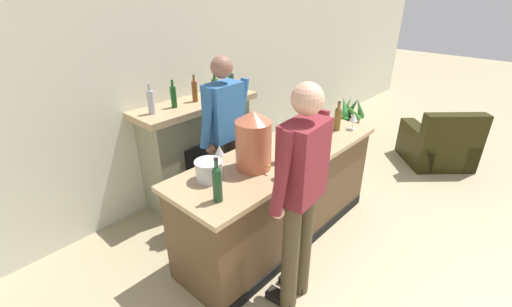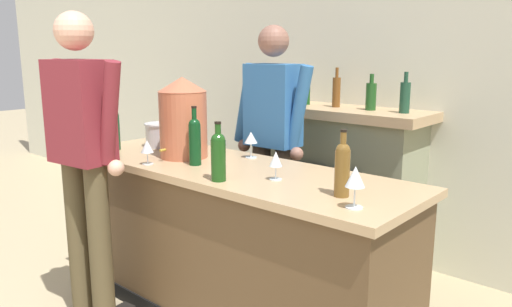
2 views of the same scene
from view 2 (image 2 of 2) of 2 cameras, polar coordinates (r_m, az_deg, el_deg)
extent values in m
cube|color=silver|center=(3.95, 13.82, 7.98)|extent=(12.00, 0.07, 2.75)
cube|color=brown|center=(3.07, -3.08, -10.51)|extent=(2.22, 0.68, 0.90)
cube|color=tan|center=(2.92, -3.18, -1.88)|extent=(2.29, 0.75, 0.04)
cube|color=gray|center=(3.97, 8.99, -3.78)|extent=(1.29, 0.44, 1.12)
cube|color=black|center=(3.82, 7.05, -6.55)|extent=(0.71, 0.02, 0.72)
cube|color=tan|center=(3.83, 9.11, 4.74)|extent=(1.45, 0.52, 0.07)
cylinder|color=#AAADB8|center=(4.13, 2.76, 7.47)|extent=(0.07, 0.07, 0.23)
cylinder|color=#AAADB8|center=(4.12, 2.78, 9.61)|extent=(0.03, 0.03, 0.08)
cylinder|color=#16481B|center=(3.97, 5.78, 7.17)|extent=(0.06, 0.06, 0.22)
cylinder|color=#16481B|center=(3.96, 5.83, 9.28)|extent=(0.02, 0.02, 0.07)
cylinder|color=brown|center=(3.82, 9.17, 6.91)|extent=(0.06, 0.06, 0.22)
cylinder|color=brown|center=(3.81, 9.24, 9.13)|extent=(0.02, 0.02, 0.07)
cylinder|color=#1E4D1D|center=(3.68, 13.01, 6.35)|extent=(0.08, 0.08, 0.19)
cylinder|color=#1E4D1D|center=(3.67, 13.10, 8.35)|extent=(0.03, 0.03, 0.06)
cylinder|color=#1D442F|center=(3.56, 16.65, 6.13)|extent=(0.07, 0.07, 0.21)
cylinder|color=#1D442F|center=(3.55, 16.79, 8.37)|extent=(0.03, 0.03, 0.07)
cylinder|color=#4F432A|center=(3.04, -17.36, -10.35)|extent=(0.13, 0.13, 1.00)
cylinder|color=#4F432A|center=(3.19, -19.58, -9.42)|extent=(0.13, 0.13, 1.00)
cube|color=black|center=(3.42, -18.03, -16.37)|extent=(0.12, 0.25, 0.07)
cube|color=maroon|center=(2.93, -19.50, 4.52)|extent=(0.38, 0.26, 0.57)
cylinder|color=maroon|center=(2.76, -16.38, 4.40)|extent=(0.20, 0.08, 0.57)
sphere|color=#DFA588|center=(2.82, -15.71, -1.60)|extent=(0.09, 0.09, 0.09)
cylinder|color=maroon|center=(3.13, -21.66, 4.88)|extent=(0.20, 0.08, 0.57)
sphere|color=#DFA588|center=(3.19, -20.95, -0.43)|extent=(0.09, 0.09, 0.09)
sphere|color=#DFA588|center=(2.91, -20.10, 13.03)|extent=(0.21, 0.21, 0.21)
cylinder|color=#4B4036|center=(3.64, 0.63, -6.34)|extent=(0.13, 0.13, 0.97)
cube|color=black|center=(3.75, -0.07, -13.10)|extent=(0.11, 0.24, 0.07)
cylinder|color=#4B4036|center=(3.52, 3.18, -6.98)|extent=(0.13, 0.13, 0.97)
cube|color=black|center=(3.64, 2.42, -13.94)|extent=(0.11, 0.24, 0.07)
cube|color=#2F66A4|center=(3.42, 1.97, 5.54)|extent=(0.37, 0.23, 0.56)
cylinder|color=#2F66A4|center=(3.55, -1.18, 5.75)|extent=(0.20, 0.08, 0.57)
sphere|color=#8D6050|center=(3.57, -1.37, 0.94)|extent=(0.09, 0.09, 0.09)
cylinder|color=#2F66A4|center=(3.26, 4.96, 5.18)|extent=(0.20, 0.08, 0.57)
sphere|color=#8D6050|center=(3.30, 4.67, -0.03)|extent=(0.09, 0.09, 0.09)
sphere|color=#8D6050|center=(3.40, 2.02, 12.74)|extent=(0.21, 0.21, 0.21)
cylinder|color=#BD6444|center=(3.16, -8.31, 3.29)|extent=(0.30, 0.30, 0.42)
cone|color=#BD6444|center=(3.13, -8.45, 7.86)|extent=(0.30, 0.30, 0.09)
cylinder|color=#B29333|center=(3.07, -10.62, 0.38)|extent=(0.02, 0.04, 0.02)
cylinder|color=silver|center=(3.55, -10.84, 2.00)|extent=(0.21, 0.21, 0.15)
cylinder|color=silver|center=(3.54, -10.89, 3.32)|extent=(0.22, 0.22, 0.01)
cylinder|color=#184314|center=(2.58, -4.32, -0.81)|extent=(0.08, 0.08, 0.21)
sphere|color=#184314|center=(2.56, -4.36, 1.54)|extent=(0.07, 0.07, 0.07)
cylinder|color=#184314|center=(2.55, -4.37, 2.46)|extent=(0.03, 0.03, 0.08)
cylinder|color=black|center=(2.54, -4.39, 3.53)|extent=(0.03, 0.03, 0.01)
cylinder|color=#0C3817|center=(2.95, -7.00, 1.00)|extent=(0.07, 0.07, 0.24)
sphere|color=#0C3817|center=(2.93, -7.06, 3.33)|extent=(0.07, 0.07, 0.07)
cylinder|color=#0C3817|center=(2.92, -7.08, 4.25)|extent=(0.03, 0.03, 0.09)
cylinder|color=black|center=(2.91, -7.11, 5.28)|extent=(0.03, 0.03, 0.01)
cylinder|color=brown|center=(2.33, 9.81, -2.27)|extent=(0.07, 0.07, 0.22)
sphere|color=brown|center=(2.31, 9.91, 0.36)|extent=(0.07, 0.07, 0.07)
cylinder|color=brown|center=(2.30, 9.95, 1.40)|extent=(0.03, 0.03, 0.08)
cylinder|color=black|center=(2.29, 9.99, 2.59)|extent=(0.03, 0.03, 0.01)
cylinder|color=#1C4426|center=(3.51, -15.84, 2.35)|extent=(0.07, 0.07, 0.24)
sphere|color=#1C4426|center=(3.49, -15.95, 4.27)|extent=(0.07, 0.07, 0.07)
cylinder|color=#1C4426|center=(3.49, -15.99, 5.02)|extent=(0.03, 0.03, 0.09)
cylinder|color=black|center=(3.48, -16.04, 5.87)|extent=(0.03, 0.03, 0.01)
cylinder|color=silver|center=(2.20, 11.14, -6.06)|extent=(0.08, 0.08, 0.01)
cylinder|color=silver|center=(2.19, 11.19, -4.88)|extent=(0.01, 0.01, 0.09)
cone|color=silver|center=(2.16, 11.29, -2.59)|extent=(0.09, 0.09, 0.09)
cylinder|color=silver|center=(2.61, 2.26, -2.97)|extent=(0.07, 0.07, 0.01)
cylinder|color=silver|center=(2.60, 2.27, -2.18)|extent=(0.01, 0.01, 0.07)
cone|color=silver|center=(2.59, 2.28, -0.61)|extent=(0.07, 0.07, 0.08)
cylinder|color=silver|center=(3.03, -12.25, -1.17)|extent=(0.07, 0.07, 0.01)
cylinder|color=silver|center=(3.02, -12.28, -0.50)|extent=(0.01, 0.01, 0.07)
cone|color=silver|center=(3.01, -12.34, 0.82)|extent=(0.08, 0.08, 0.07)
cylinder|color=silver|center=(3.47, -6.86, 0.67)|extent=(0.06, 0.06, 0.01)
cylinder|color=silver|center=(3.46, -6.87, 1.39)|extent=(0.01, 0.01, 0.08)
cone|color=silver|center=(3.45, -6.91, 2.83)|extent=(0.09, 0.09, 0.09)
cylinder|color=silver|center=(3.14, -0.58, -0.44)|extent=(0.07, 0.07, 0.01)
cylinder|color=silver|center=(3.13, -0.58, 0.41)|extent=(0.01, 0.01, 0.09)
cone|color=silver|center=(3.11, -0.58, 1.85)|extent=(0.08, 0.08, 0.07)
camera|label=1|loc=(4.32, -47.05, 17.90)|focal=24.00mm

